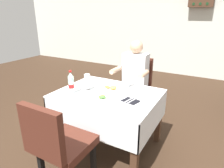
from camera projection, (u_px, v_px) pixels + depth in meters
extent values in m
plane|color=#382619|center=(110.00, 147.00, 2.51)|extent=(11.00, 11.00, 0.00)
cube|color=silver|center=(182.00, 18.00, 5.13)|extent=(11.00, 0.12, 3.03)
cube|color=white|center=(108.00, 94.00, 2.33)|extent=(1.18, 0.91, 0.02)
cube|color=white|center=(86.00, 123.00, 2.02)|extent=(1.18, 0.02, 0.32)
cube|color=white|center=(124.00, 94.00, 2.75)|extent=(1.18, 0.02, 0.32)
cube|color=white|center=(71.00, 97.00, 2.66)|extent=(0.02, 0.91, 0.32)
cube|color=white|center=(154.00, 118.00, 2.12)|extent=(0.02, 0.91, 0.32)
cube|color=#472D1E|center=(54.00, 124.00, 2.37)|extent=(0.07, 0.07, 0.71)
cube|color=#472D1E|center=(135.00, 152.00, 1.89)|extent=(0.07, 0.07, 0.71)
cube|color=#472D1E|center=(91.00, 100.00, 3.02)|extent=(0.07, 0.07, 0.71)
cube|color=#472D1E|center=(159.00, 117.00, 2.53)|extent=(0.07, 0.07, 0.71)
cube|color=#4C2319|center=(133.00, 91.00, 3.03)|extent=(0.44, 0.44, 0.08)
cube|color=#4C2319|center=(139.00, 71.00, 3.14)|extent=(0.42, 0.06, 0.44)
cube|color=black|center=(118.00, 108.00, 3.05)|extent=(0.04, 0.04, 0.45)
cube|color=black|center=(138.00, 113.00, 2.90)|extent=(0.04, 0.04, 0.45)
cube|color=black|center=(127.00, 100.00, 3.33)|extent=(0.04, 0.04, 0.45)
cube|color=black|center=(146.00, 104.00, 3.18)|extent=(0.04, 0.04, 0.45)
cube|color=#4C2319|center=(67.00, 144.00, 1.79)|extent=(0.44, 0.44, 0.08)
cube|color=#4C2319|center=(42.00, 134.00, 1.50)|extent=(0.42, 0.06, 0.44)
cube|color=black|center=(93.00, 162.00, 1.94)|extent=(0.04, 0.04, 0.45)
cube|color=black|center=(67.00, 151.00, 2.10)|extent=(0.04, 0.04, 0.45)
cylinder|color=#282D42|center=(123.00, 110.00, 2.98)|extent=(0.10, 0.10, 0.45)
cylinder|color=#282D42|center=(132.00, 113.00, 2.91)|extent=(0.10, 0.10, 0.45)
cube|color=#282D42|center=(133.00, 91.00, 2.98)|extent=(0.34, 0.36, 0.12)
cube|color=silver|center=(135.00, 70.00, 2.94)|extent=(0.36, 0.20, 0.50)
sphere|color=tan|center=(136.00, 47.00, 2.82)|extent=(0.19, 0.19, 0.19)
cylinder|color=tan|center=(116.00, 70.00, 2.84)|extent=(0.07, 0.26, 0.07)
cylinder|color=tan|center=(144.00, 74.00, 2.64)|extent=(0.07, 0.26, 0.07)
cylinder|color=white|center=(103.00, 99.00, 2.15)|extent=(0.24, 0.24, 0.01)
ellipsoid|color=#4C8E38|center=(102.00, 97.00, 2.14)|extent=(0.09, 0.08, 0.03)
ellipsoid|color=gold|center=(102.00, 96.00, 2.17)|extent=(0.07, 0.11, 0.02)
cylinder|color=white|center=(113.00, 88.00, 2.46)|extent=(0.26, 0.26, 0.01)
ellipsoid|color=#B77A38|center=(107.00, 87.00, 2.44)|extent=(0.10, 0.08, 0.03)
ellipsoid|color=gold|center=(113.00, 88.00, 2.40)|extent=(0.10, 0.11, 0.04)
cylinder|color=white|center=(129.00, 86.00, 2.52)|extent=(0.07, 0.07, 0.01)
cylinder|color=white|center=(129.00, 85.00, 2.52)|extent=(0.02, 0.02, 0.03)
cylinder|color=white|center=(129.00, 77.00, 2.48)|extent=(0.07, 0.07, 0.18)
cylinder|color=#C68928|center=(129.00, 80.00, 2.49)|extent=(0.06, 0.06, 0.11)
cylinder|color=white|center=(87.00, 90.00, 2.40)|extent=(0.07, 0.07, 0.01)
cylinder|color=white|center=(87.00, 89.00, 2.40)|extent=(0.02, 0.02, 0.03)
cylinder|color=white|center=(87.00, 81.00, 2.36)|extent=(0.07, 0.07, 0.17)
cylinder|color=black|center=(87.00, 83.00, 2.37)|extent=(0.06, 0.06, 0.13)
cylinder|color=silver|center=(71.00, 85.00, 2.28)|extent=(0.07, 0.07, 0.21)
cylinder|color=red|center=(71.00, 86.00, 2.28)|extent=(0.07, 0.07, 0.05)
cone|color=silver|center=(70.00, 74.00, 2.23)|extent=(0.06, 0.06, 0.05)
cylinder|color=red|center=(70.00, 71.00, 2.22)|extent=(0.03, 0.03, 0.02)
cube|color=black|center=(131.00, 101.00, 2.10)|extent=(0.19, 0.16, 0.01)
cube|color=silver|center=(129.00, 100.00, 2.11)|extent=(0.05, 0.19, 0.01)
cube|color=silver|center=(132.00, 101.00, 2.09)|extent=(0.05, 0.19, 0.01)
cylinder|color=#193D1E|center=(194.00, 4.00, 4.73)|extent=(0.06, 0.14, 0.06)
cylinder|color=#193D1E|center=(201.00, 4.00, 4.66)|extent=(0.06, 0.14, 0.06)
cylinder|color=#193D1E|center=(207.00, 4.00, 4.59)|extent=(0.06, 0.14, 0.06)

